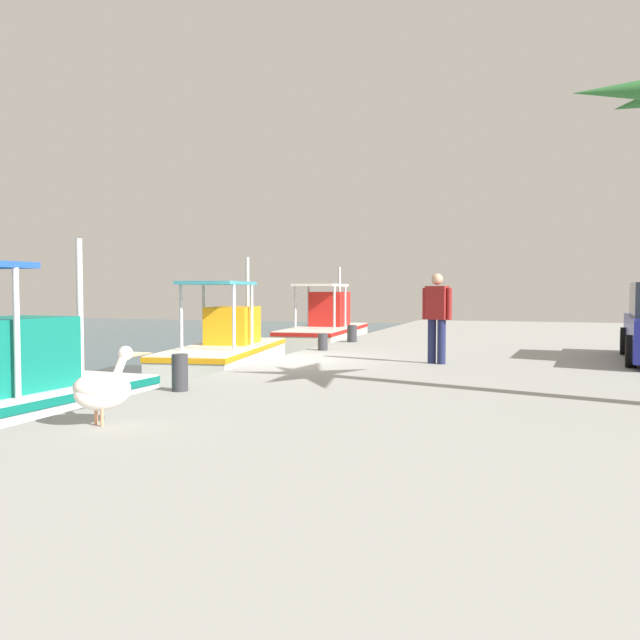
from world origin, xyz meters
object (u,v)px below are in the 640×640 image
object	(u,v)px
fishing_boat_third	(226,353)
mooring_bollard_fourth	(352,334)
fisherman_standing	(437,314)
mooring_bollard_second	(180,373)
mooring_bollard_third	(323,342)
fishing_boat_fourth	(326,332)
pelican	(103,387)

from	to	relation	value
fishing_boat_third	mooring_bollard_fourth	xyz separation A→B (m)	(2.18, -2.72, 0.41)
fisherman_standing	mooring_bollard_second	xyz separation A→B (m)	(-4.55, 2.94, -0.70)
mooring_bollard_third	fisherman_standing	bearing A→B (deg)	-123.19
fishing_boat_fourth	mooring_bollard_fourth	xyz separation A→B (m)	(-5.04, -2.38, 0.32)
mooring_bollard_fourth	mooring_bollard_third	bearing A→B (deg)	180.00
fisherman_standing	mooring_bollard_fourth	size ratio (longest dim) A/B	3.78
pelican	mooring_bollard_third	bearing A→B (deg)	2.76
fishing_boat_fourth	mooring_bollard_second	world-z (taller)	fishing_boat_fourth
pelican	mooring_bollard_second	bearing A→B (deg)	10.46
mooring_bollard_second	fishing_boat_fourth	bearing A→B (deg)	9.60
fishing_boat_third	pelican	size ratio (longest dim) A/B	6.22
fishing_boat_fourth	mooring_bollard_fourth	size ratio (longest dim) A/B	13.77
mooring_bollard_third	mooring_bollard_fourth	world-z (taller)	mooring_bollard_fourth
mooring_bollard_third	fishing_boat_fourth	bearing A→B (deg)	17.37
fishing_boat_third	fisherman_standing	world-z (taller)	fishing_boat_third
fishing_boat_fourth	fisherman_standing	distance (m)	10.97
fishing_boat_third	mooring_bollard_second	bearing A→B (deg)	-158.38
fishing_boat_third	pelican	bearing A→B (deg)	-161.04
pelican	mooring_bollard_third	world-z (taller)	pelican
mooring_bollard_second	mooring_bollard_third	distance (m)	6.47
fishing_boat_third	mooring_bollard_third	bearing A→B (deg)	-98.13
fishing_boat_fourth	mooring_bollard_fourth	distance (m)	5.59
fishing_boat_third	fishing_boat_fourth	bearing A→B (deg)	-2.67
pelican	fishing_boat_third	bearing A→B (deg)	18.96
mooring_bollard_second	mooring_bollard_fourth	xyz separation A→B (m)	(9.04, 0.00, -0.03)
fishing_boat_third	fishing_boat_fourth	world-z (taller)	fishing_boat_third
mooring_bollard_third	mooring_bollard_fourth	distance (m)	2.57
fishing_boat_third	mooring_bollard_second	world-z (taller)	fishing_boat_third
fisherman_standing	mooring_bollard_second	size ratio (longest dim) A/B	3.33
fishing_boat_third	fisherman_standing	xyz separation A→B (m)	(-2.31, -5.66, 1.14)
fishing_boat_fourth	mooring_bollard_fourth	bearing A→B (deg)	-154.73
mooring_bollard_fourth	fishing_boat_third	bearing A→B (deg)	128.75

